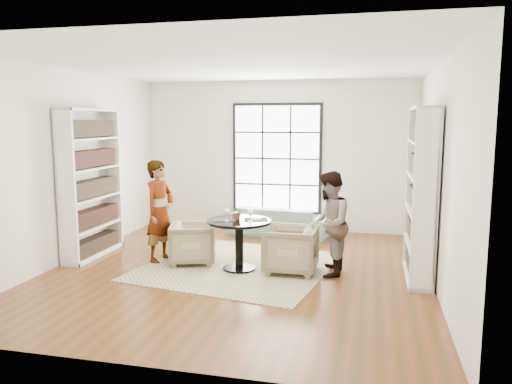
% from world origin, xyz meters
% --- Properties ---
extents(ground, '(6.00, 6.00, 0.00)m').
position_xyz_m(ground, '(0.00, 0.00, 0.00)').
color(ground, brown).
extents(room_shell, '(6.00, 6.01, 6.00)m').
position_xyz_m(room_shell, '(0.00, 0.54, 1.26)').
color(room_shell, silver).
rests_on(room_shell, ground).
extents(rug, '(3.10, 3.10, 0.01)m').
position_xyz_m(rug, '(-0.06, 0.21, 0.01)').
color(rug, '#B8AE8A').
rests_on(rug, ground).
extents(pedestal_table, '(0.95, 0.95, 0.76)m').
position_xyz_m(pedestal_table, '(0.00, 0.06, 0.55)').
color(pedestal_table, black).
rests_on(pedestal_table, ground).
extents(sofa, '(1.97, 0.93, 0.55)m').
position_xyz_m(sofa, '(0.15, 2.45, 0.28)').
color(sofa, slate).
rests_on(sofa, ground).
extents(armchair_left, '(0.87, 0.85, 0.64)m').
position_xyz_m(armchair_left, '(-0.79, 0.24, 0.32)').
color(armchair_left, tan).
rests_on(armchair_left, ground).
extents(armchair_right, '(0.76, 0.74, 0.69)m').
position_xyz_m(armchair_right, '(0.76, 0.12, 0.34)').
color(armchair_right, tan).
rests_on(armchair_right, ground).
extents(person_left, '(0.51, 0.66, 1.60)m').
position_xyz_m(person_left, '(-1.34, 0.24, 0.80)').
color(person_left, gray).
rests_on(person_left, ground).
extents(person_right, '(0.57, 0.73, 1.50)m').
position_xyz_m(person_right, '(1.31, 0.12, 0.75)').
color(person_right, gray).
rests_on(person_right, ground).
extents(placemat_left, '(0.40, 0.34, 0.01)m').
position_xyz_m(placemat_left, '(-0.21, 0.00, 0.76)').
color(placemat_left, black).
rests_on(placemat_left, pedestal_table).
extents(placemat_right, '(0.40, 0.34, 0.01)m').
position_xyz_m(placemat_right, '(0.24, 0.13, 0.76)').
color(placemat_right, black).
rests_on(placemat_right, pedestal_table).
extents(cutlery_left, '(0.19, 0.25, 0.01)m').
position_xyz_m(cutlery_left, '(-0.21, 0.00, 0.77)').
color(cutlery_left, silver).
rests_on(cutlery_left, placemat_left).
extents(cutlery_right, '(0.19, 0.25, 0.01)m').
position_xyz_m(cutlery_right, '(0.24, 0.13, 0.77)').
color(cutlery_right, silver).
rests_on(cutlery_right, placemat_right).
extents(wine_glass_left, '(0.09, 0.09, 0.19)m').
position_xyz_m(wine_glass_left, '(-0.15, -0.08, 0.90)').
color(wine_glass_left, silver).
rests_on(wine_glass_left, pedestal_table).
extents(wine_glass_right, '(0.08, 0.08, 0.18)m').
position_xyz_m(wine_glass_right, '(0.19, -0.02, 0.89)').
color(wine_glass_right, silver).
rests_on(wine_glass_right, pedestal_table).
extents(flower_centerpiece, '(0.23, 0.21, 0.22)m').
position_xyz_m(flower_centerpiece, '(-0.03, 0.08, 0.87)').
color(flower_centerpiece, gray).
rests_on(flower_centerpiece, pedestal_table).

